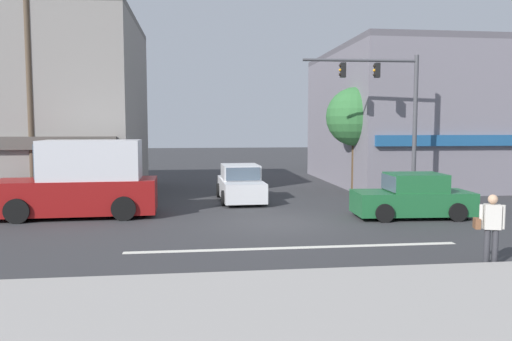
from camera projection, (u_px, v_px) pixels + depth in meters
ground_plane at (274, 223)px, 16.78m from camera, size 120.00×120.00×0.00m
lane_marking_stripe at (295, 248)px, 13.32m from camera, size 9.00×0.24×0.01m
sidewalk_curb at (355, 315)px, 8.37m from camera, size 40.00×5.00×0.16m
building_right_corner at (442, 117)px, 28.95m from camera, size 13.11×12.16×7.54m
street_tree at (355, 117)px, 24.35m from camera, size 2.88×2.88×5.16m
utility_pole_near_left at (30, 95)px, 18.99m from camera, size 1.40×0.22×8.56m
traffic_light_mast at (393, 104)px, 20.79m from camera, size 4.89×0.31×6.20m
sedan_parked_curbside at (413, 198)px, 17.72m from camera, size 4.19×2.05×1.58m
sedan_crossing_center at (241, 185)px, 21.71m from camera, size 1.98×4.15×1.58m
box_truck_waiting_far at (82, 182)px, 17.85m from camera, size 5.66×2.36×2.75m
pedestrian_foreground_with_bag at (491, 225)px, 11.57m from camera, size 0.67×0.44×1.67m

